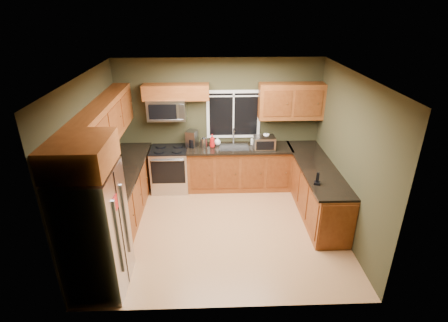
{
  "coord_description": "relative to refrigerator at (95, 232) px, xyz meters",
  "views": [
    {
      "loc": [
        -0.15,
        -5.19,
        3.71
      ],
      "look_at": [
        0.05,
        0.35,
        1.15
      ],
      "focal_mm": 28.0,
      "sensor_mm": 36.0,
      "label": 1
    }
  ],
  "objects": [
    {
      "name": "sink",
      "position": [
        2.04,
        2.79,
        0.05
      ],
      "size": [
        0.6,
        0.42,
        0.36
      ],
      "color": "slate",
      "rests_on": "countertop_back"
    },
    {
      "name": "base_cabinets_back",
      "position": [
        2.15,
        2.8,
        -0.45
      ],
      "size": [
        2.17,
        0.6,
        0.9
      ],
      "primitive_type": "cube",
      "color": "brown",
      "rests_on": "ground"
    },
    {
      "name": "countertop_back",
      "position": [
        2.15,
        2.78,
        0.02
      ],
      "size": [
        2.17,
        0.65,
        0.04
      ],
      "primitive_type": "cube",
      "color": "black",
      "rests_on": "base_cabinets_back"
    },
    {
      "name": "range",
      "position": [
        0.69,
        2.77,
        -0.43
      ],
      "size": [
        0.76,
        0.69,
        0.94
      ],
      "color": "#B7B7BC",
      "rests_on": "ground"
    },
    {
      "name": "upper_cabinets_back_left",
      "position": [
        0.89,
        2.94,
        1.17
      ],
      "size": [
        1.3,
        0.33,
        0.3
      ],
      "primitive_type": "cube",
      "color": "brown",
      "rests_on": "back_wall"
    },
    {
      "name": "base_cabinets_left",
      "position": [
        -0.06,
        1.78,
        -0.45
      ],
      "size": [
        0.6,
        2.65,
        0.9
      ],
      "primitive_type": "cube",
      "color": "brown",
      "rests_on": "ground"
    },
    {
      "name": "soap_bottle_a",
      "position": [
        1.59,
        2.81,
        0.18
      ],
      "size": [
        0.11,
        0.11,
        0.28
      ],
      "primitive_type": "imported",
      "rotation": [
        0.0,
        0.0,
        -0.05
      ],
      "color": "red",
      "rests_on": "countertop_back"
    },
    {
      "name": "soap_bottle_c",
      "position": [
        1.7,
        2.92,
        0.13
      ],
      "size": [
        0.15,
        0.15,
        0.18
      ],
      "primitive_type": "imported",
      "rotation": [
        0.0,
        0.0,
        0.09
      ],
      "color": "white",
      "rests_on": "countertop_back"
    },
    {
      "name": "base_cabinets_peninsula",
      "position": [
        3.54,
        1.84,
        -0.45
      ],
      "size": [
        0.6,
        2.52,
        0.9
      ],
      "color": "brown",
      "rests_on": "ground"
    },
    {
      "name": "upper_cabinet_over_fridge",
      "position": [
        -0.0,
        0.0,
        1.13
      ],
      "size": [
        0.72,
        0.9,
        0.38
      ],
      "primitive_type": "cube",
      "color": "brown",
      "rests_on": "left_wall"
    },
    {
      "name": "countertop_peninsula",
      "position": [
        3.51,
        1.85,
        0.02
      ],
      "size": [
        0.65,
        2.5,
        0.04
      ],
      "primitive_type": "cube",
      "color": "black",
      "rests_on": "base_cabinets_peninsula"
    },
    {
      "name": "refrigerator",
      "position": [
        0.0,
        0.0,
        0.0
      ],
      "size": [
        0.74,
        0.9,
        1.8
      ],
      "color": "#B7B7BC",
      "rests_on": "ground"
    },
    {
      "name": "window",
      "position": [
        2.04,
        3.08,
        0.65
      ],
      "size": [
        1.12,
        0.03,
        1.02
      ],
      "color": "white",
      "rests_on": "back_wall"
    },
    {
      "name": "kettle",
      "position": [
        1.42,
        2.78,
        0.15
      ],
      "size": [
        0.17,
        0.17,
        0.25
      ],
      "color": "#B7B7BC",
      "rests_on": "countertop_back"
    },
    {
      "name": "cordless_phone",
      "position": [
        3.31,
        1.13,
        0.1
      ],
      "size": [
        0.12,
        0.12,
        0.21
      ],
      "color": "black",
      "rests_on": "countertop_peninsula"
    },
    {
      "name": "microwave",
      "position": [
        0.69,
        2.91,
        0.83
      ],
      "size": [
        0.76,
        0.41,
        0.42
      ],
      "color": "#B7B7BC",
      "rests_on": "back_wall"
    },
    {
      "name": "right_wall",
      "position": [
        3.84,
        1.3,
        0.45
      ],
      "size": [
        0.0,
        3.6,
        3.6
      ],
      "primitive_type": "plane",
      "rotation": [
        1.57,
        0.0,
        -1.57
      ],
      "color": "#33311D",
      "rests_on": "ground"
    },
    {
      "name": "countertop_left",
      "position": [
        -0.04,
        1.78,
        0.02
      ],
      "size": [
        0.65,
        2.65,
        0.04
      ],
      "primitive_type": "cube",
      "color": "black",
      "rests_on": "base_cabinets_left"
    },
    {
      "name": "floor",
      "position": [
        1.74,
        1.3,
        -0.9
      ],
      "size": [
        4.2,
        4.2,
        0.0
      ],
      "primitive_type": "plane",
      "color": "#B27B4E",
      "rests_on": "ground"
    },
    {
      "name": "ceiling",
      "position": [
        1.74,
        1.3,
        1.8
      ],
      "size": [
        4.2,
        4.2,
        0.0
      ],
      "primitive_type": "plane",
      "rotation": [
        3.14,
        0.0,
        0.0
      ],
      "color": "white",
      "rests_on": "back_wall"
    },
    {
      "name": "paper_towel_roll",
      "position": [
        2.7,
        2.78,
        0.18
      ],
      "size": [
        0.15,
        0.15,
        0.31
      ],
      "color": "white",
      "rests_on": "countertop_back"
    },
    {
      "name": "left_wall",
      "position": [
        -0.36,
        1.3,
        0.45
      ],
      "size": [
        0.0,
        3.6,
        3.6
      ],
      "primitive_type": "plane",
      "rotation": [
        1.57,
        0.0,
        1.57
      ],
      "color": "#33311D",
      "rests_on": "ground"
    },
    {
      "name": "soap_bottle_b",
      "position": [
        2.44,
        2.92,
        0.13
      ],
      "size": [
        0.09,
        0.09,
        0.18
      ],
      "primitive_type": "imported",
      "rotation": [
        0.0,
        0.0,
        -0.1
      ],
      "color": "white",
      "rests_on": "countertop_back"
    },
    {
      "name": "upper_cabinets_back_right",
      "position": [
        3.19,
        2.94,
        0.96
      ],
      "size": [
        1.3,
        0.33,
        0.72
      ],
      "primitive_type": "cube",
      "color": "brown",
      "rests_on": "back_wall"
    },
    {
      "name": "coffee_maker",
      "position": [
        1.17,
        2.87,
        0.2
      ],
      "size": [
        0.26,
        0.31,
        0.34
      ],
      "color": "slate",
      "rests_on": "countertop_back"
    },
    {
      "name": "upper_cabinets_left",
      "position": [
        -0.2,
        1.78,
        0.96
      ],
      "size": [
        0.33,
        2.65,
        0.72
      ],
      "primitive_type": "cube",
      "color": "brown",
      "rests_on": "left_wall"
    },
    {
      "name": "toaster_oven",
      "position": [
        2.64,
        2.67,
        0.17
      ],
      "size": [
        0.43,
        0.34,
        0.27
      ],
      "color": "#B7B7BC",
      "rests_on": "countertop_back"
    },
    {
      "name": "front_wall",
      "position": [
        1.74,
        -0.5,
        0.45
      ],
      "size": [
        4.2,
        0.0,
        4.2
      ],
      "primitive_type": "plane",
      "rotation": [
        -1.57,
        0.0,
        0.0
      ],
      "color": "#33311D",
      "rests_on": "ground"
    },
    {
      "name": "back_wall",
      "position": [
        1.74,
        3.1,
        0.45
      ],
      "size": [
        4.2,
        0.0,
        4.2
      ],
      "primitive_type": "plane",
      "rotation": [
        1.57,
        0.0,
        0.0
      ],
      "color": "#33311D",
      "rests_on": "ground"
    }
  ]
}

